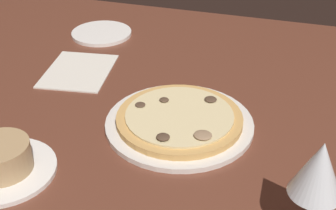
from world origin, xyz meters
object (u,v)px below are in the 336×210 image
object	(u,v)px
pizza_main	(179,121)
ramekin_on_saucer	(2,162)
paper_menu	(79,71)
side_plate	(102,33)
wine_glass_near	(318,172)

from	to	relation	value
pizza_main	ramekin_on_saucer	bearing A→B (deg)	41.97
ramekin_on_saucer	paper_menu	xyz separation A→B (cm)	(4.24, -35.08, -2.09)
ramekin_on_saucer	side_plate	xyz separation A→B (cm)	(7.75, -55.51, -1.79)
side_plate	paper_menu	distance (cm)	20.72
ramekin_on_saucer	side_plate	bearing A→B (deg)	-82.06
ramekin_on_saucer	side_plate	world-z (taller)	ramekin_on_saucer
side_plate	paper_menu	size ratio (longest dim) A/B	0.88
wine_glass_near	pizza_main	bearing A→B (deg)	-40.04
pizza_main	wine_glass_near	bearing A→B (deg)	139.96
pizza_main	ramekin_on_saucer	size ratio (longest dim) A/B	1.63
pizza_main	side_plate	world-z (taller)	pizza_main
pizza_main	paper_menu	distance (cm)	31.04
ramekin_on_saucer	side_plate	size ratio (longest dim) A/B	1.08
wine_glass_near	ramekin_on_saucer	bearing A→B (deg)	1.36
side_plate	wine_glass_near	bearing A→B (deg)	135.31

